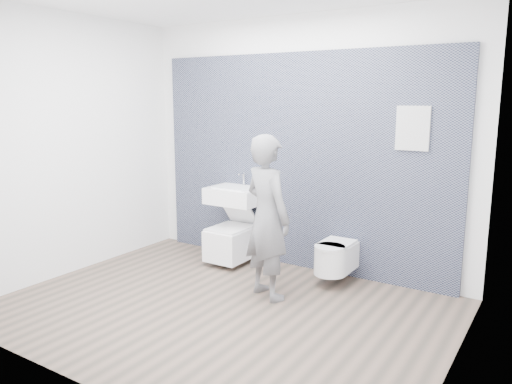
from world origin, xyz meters
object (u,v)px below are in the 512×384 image
Objects in this scene: washbasin at (236,195)px; visitor at (267,217)px; toilet_rounded at (334,257)px; toilet_square at (232,241)px.

washbasin is 1.12m from visitor.
toilet_rounded is 0.93m from visitor.
toilet_rounded is at bearing -99.67° from visitor.
toilet_square is 0.47× the size of visitor.
toilet_square is (0.00, -0.07, -0.54)m from washbasin.
visitor reaches higher than toilet_rounded.
visitor is (0.87, -0.64, 0.53)m from toilet_square.
toilet_rounded is (1.28, 0.02, 0.02)m from toilet_square.
toilet_rounded is (1.28, -0.05, -0.52)m from washbasin.
washbasin is at bearing 177.83° from toilet_rounded.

